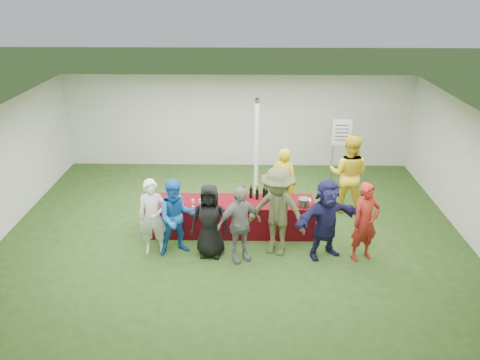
{
  "coord_description": "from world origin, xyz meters",
  "views": [
    {
      "loc": [
        0.31,
        -9.14,
        5.18
      ],
      "look_at": [
        0.14,
        -0.06,
        1.25
      ],
      "focal_mm": 35.0,
      "sensor_mm": 36.0,
      "label": 1
    }
  ],
  "objects_px": {
    "customer_5": "(326,219)",
    "customer_3": "(239,224)",
    "staff_back": "(348,174)",
    "customer_6": "(365,222)",
    "dump_bucket": "(304,202)",
    "customer_1": "(177,217)",
    "staff_pourer": "(284,182)",
    "wine_list_sign": "(341,137)",
    "customer_4": "(277,212)",
    "serving_table": "(231,217)",
    "customer_2": "(210,221)",
    "customer_0": "(153,217)"
  },
  "relations": [
    {
      "from": "customer_4",
      "to": "customer_3",
      "type": "bearing_deg",
      "value": -137.63
    },
    {
      "from": "customer_4",
      "to": "customer_6",
      "type": "relative_size",
      "value": 1.15
    },
    {
      "from": "wine_list_sign",
      "to": "staff_pourer",
      "type": "relative_size",
      "value": 1.08
    },
    {
      "from": "customer_3",
      "to": "customer_5",
      "type": "xyz_separation_m",
      "value": [
        1.71,
        0.18,
        0.04
      ]
    },
    {
      "from": "staff_back",
      "to": "customer_6",
      "type": "distance_m",
      "value": 2.1
    },
    {
      "from": "dump_bucket",
      "to": "customer_0",
      "type": "distance_m",
      "value": 3.13
    },
    {
      "from": "customer_3",
      "to": "customer_4",
      "type": "distance_m",
      "value": 0.8
    },
    {
      "from": "wine_list_sign",
      "to": "customer_4",
      "type": "height_order",
      "value": "customer_4"
    },
    {
      "from": "customer_1",
      "to": "customer_2",
      "type": "distance_m",
      "value": 0.67
    },
    {
      "from": "staff_back",
      "to": "customer_6",
      "type": "relative_size",
      "value": 1.18
    },
    {
      "from": "dump_bucket",
      "to": "customer_6",
      "type": "relative_size",
      "value": 0.15
    },
    {
      "from": "serving_table",
      "to": "staff_pourer",
      "type": "bearing_deg",
      "value": 35.46
    },
    {
      "from": "serving_table",
      "to": "customer_5",
      "type": "height_order",
      "value": "customer_5"
    },
    {
      "from": "staff_back",
      "to": "customer_3",
      "type": "relative_size",
      "value": 1.21
    },
    {
      "from": "customer_6",
      "to": "customer_4",
      "type": "bearing_deg",
      "value": 153.12
    },
    {
      "from": "serving_table",
      "to": "customer_4",
      "type": "xyz_separation_m",
      "value": [
        0.95,
        -0.84,
        0.56
      ]
    },
    {
      "from": "customer_3",
      "to": "customer_6",
      "type": "height_order",
      "value": "customer_6"
    },
    {
      "from": "staff_back",
      "to": "customer_2",
      "type": "xyz_separation_m",
      "value": [
        -3.11,
        -2.02,
        -0.18
      ]
    },
    {
      "from": "customer_3",
      "to": "customer_6",
      "type": "bearing_deg",
      "value": -24.04
    },
    {
      "from": "serving_table",
      "to": "customer_4",
      "type": "bearing_deg",
      "value": -41.56
    },
    {
      "from": "customer_6",
      "to": "customer_1",
      "type": "bearing_deg",
      "value": 156.43
    },
    {
      "from": "customer_2",
      "to": "wine_list_sign",
      "type": "bearing_deg",
      "value": 52.09
    },
    {
      "from": "customer_1",
      "to": "customer_3",
      "type": "height_order",
      "value": "customer_1"
    },
    {
      "from": "staff_pourer",
      "to": "customer_5",
      "type": "distance_m",
      "value": 1.92
    },
    {
      "from": "customer_1",
      "to": "customer_2",
      "type": "xyz_separation_m",
      "value": [
        0.66,
        -0.08,
        -0.03
      ]
    },
    {
      "from": "staff_pourer",
      "to": "staff_back",
      "type": "distance_m",
      "value": 1.55
    },
    {
      "from": "serving_table",
      "to": "customer_2",
      "type": "xyz_separation_m",
      "value": [
        -0.38,
        -0.94,
        0.4
      ]
    },
    {
      "from": "wine_list_sign",
      "to": "staff_back",
      "type": "bearing_deg",
      "value": -93.51
    },
    {
      "from": "customer_5",
      "to": "customer_3",
      "type": "bearing_deg",
      "value": 161.71
    },
    {
      "from": "wine_list_sign",
      "to": "staff_pourer",
      "type": "height_order",
      "value": "wine_list_sign"
    },
    {
      "from": "staff_back",
      "to": "customer_3",
      "type": "bearing_deg",
      "value": 60.81
    },
    {
      "from": "dump_bucket",
      "to": "staff_back",
      "type": "height_order",
      "value": "staff_back"
    },
    {
      "from": "customer_3",
      "to": "staff_pourer",
      "type": "bearing_deg",
      "value": 36.99
    },
    {
      "from": "dump_bucket",
      "to": "staff_back",
      "type": "distance_m",
      "value": 1.76
    },
    {
      "from": "dump_bucket",
      "to": "customer_1",
      "type": "xyz_separation_m",
      "value": [
        -2.59,
        -0.64,
        -0.04
      ]
    },
    {
      "from": "serving_table",
      "to": "staff_pourer",
      "type": "relative_size",
      "value": 2.15
    },
    {
      "from": "dump_bucket",
      "to": "customer_1",
      "type": "distance_m",
      "value": 2.67
    },
    {
      "from": "wine_list_sign",
      "to": "customer_3",
      "type": "relative_size",
      "value": 1.14
    },
    {
      "from": "staff_back",
      "to": "customer_2",
      "type": "relative_size",
      "value": 1.24
    },
    {
      "from": "customer_5",
      "to": "customer_6",
      "type": "xyz_separation_m",
      "value": [
        0.75,
        -0.09,
        -0.02
      ]
    },
    {
      "from": "customer_1",
      "to": "staff_back",
      "type": "bearing_deg",
      "value": 9.38
    },
    {
      "from": "customer_1",
      "to": "customer_3",
      "type": "xyz_separation_m",
      "value": [
        1.25,
        -0.24,
        -0.01
      ]
    },
    {
      "from": "dump_bucket",
      "to": "customer_1",
      "type": "height_order",
      "value": "customer_1"
    },
    {
      "from": "staff_back",
      "to": "customer_1",
      "type": "bearing_deg",
      "value": 47.14
    },
    {
      "from": "wine_list_sign",
      "to": "staff_pourer",
      "type": "distance_m",
      "value": 2.54
    },
    {
      "from": "customer_0",
      "to": "customer_2",
      "type": "xyz_separation_m",
      "value": [
        1.14,
        -0.08,
        -0.03
      ]
    },
    {
      "from": "wine_list_sign",
      "to": "staff_back",
      "type": "height_order",
      "value": "staff_back"
    },
    {
      "from": "wine_list_sign",
      "to": "dump_bucket",
      "type": "bearing_deg",
      "value": -113.46
    },
    {
      "from": "staff_back",
      "to": "customer_1",
      "type": "height_order",
      "value": "staff_back"
    },
    {
      "from": "staff_pourer",
      "to": "customer_5",
      "type": "relative_size",
      "value": 1.0
    }
  ]
}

